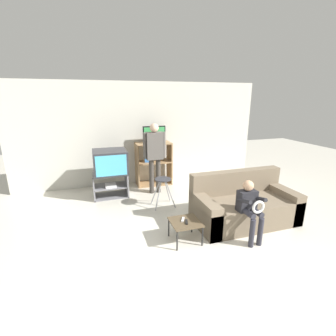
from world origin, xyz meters
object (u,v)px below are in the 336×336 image
remote_control_black (187,222)px  person_seated_child (250,205)px  snack_table (185,224)px  media_shelf (154,163)px  television_main (110,162)px  person_standing_adult (155,152)px  television_flat (154,135)px  folding_stool (163,184)px  couch (243,206)px  tv_stand (111,185)px  remote_control_white (183,220)px

remote_control_black → person_seated_child: (0.98, -0.21, 0.24)m
snack_table → person_seated_child: bearing=-13.7°
snack_table → remote_control_black: remote_control_black is taller
remote_control_black → snack_table: bearing=119.2°
media_shelf → snack_table: size_ratio=2.40×
television_main → media_shelf: size_ratio=0.66×
person_seated_child → television_main: bearing=128.0°
person_standing_adult → media_shelf: bearing=78.7°
person_seated_child → media_shelf: bearing=105.2°
media_shelf → television_flat: 0.74m
media_shelf → folding_stool: size_ratio=1.81×
television_main → media_shelf: bearing=23.6°
television_flat → folding_stool: 1.60m
television_flat → remote_control_black: 2.92m
television_flat → couch: size_ratio=0.32×
media_shelf → person_standing_adult: 0.75m
tv_stand → person_seated_child: (1.96, -2.47, 0.31)m
folding_stool → person_standing_adult: size_ratio=0.37×
snack_table → couch: bearing=13.0°
media_shelf → remote_control_black: 2.78m
couch → remote_control_black: bearing=-165.5°
television_main → couch: television_main is taller
media_shelf → television_flat: (0.03, -0.01, 0.74)m
remote_control_black → remote_control_white: (-0.03, 0.09, 0.00)m
television_main → couch: size_ratio=0.40×
tv_stand → couch: 2.95m
television_main → person_seated_child: television_main is taller
television_main → tv_stand: bearing=-152.7°
remote_control_black → person_standing_adult: person_standing_adult is taller
snack_table → person_seated_child: 1.06m
remote_control_white → couch: bearing=38.9°
snack_table → tv_stand: bearing=113.6°
tv_stand → media_shelf: bearing=23.7°
television_flat → folding_stool: bearing=-97.4°
folding_stool → television_main: bearing=138.1°
folding_stool → remote_control_white: folding_stool is taller
couch → tv_stand: bearing=139.0°
media_shelf → folding_stool: bearing=-96.2°
television_main → remote_control_black: size_ratio=5.08×
media_shelf → snack_table: bearing=-93.8°
couch → television_main: bearing=138.5°
remote_control_white → couch: couch is taller
television_flat → media_shelf: bearing=155.7°
tv_stand → television_main: size_ratio=1.05×
snack_table → couch: couch is taller
media_shelf → person_seated_child: (0.81, -2.98, 0.02)m
television_flat → remote_control_black: (-0.20, -2.76, -0.95)m
television_main → person_standing_adult: size_ratio=0.44×
folding_stool → remote_control_black: bearing=-91.1°
television_main → remote_control_black: television_main is taller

